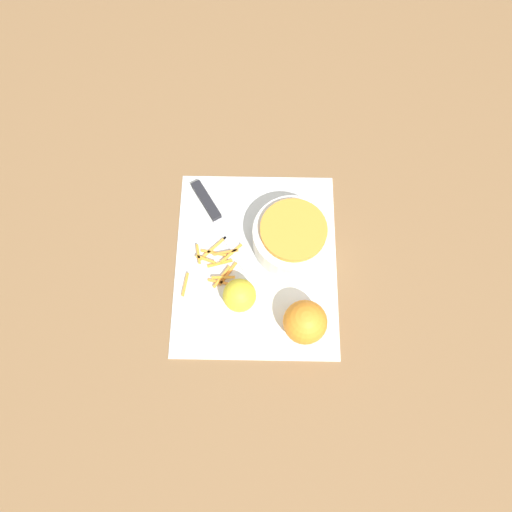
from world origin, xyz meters
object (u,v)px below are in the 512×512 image
Objects in this scene: lemon at (239,295)px; orange_left at (305,322)px; knife at (212,210)px; bowl_speckled at (293,236)px.

orange_left is at bearing 66.93° from lemon.
lemon reaches higher than knife.
knife is at bearing -112.40° from bowl_speckled.
lemon is at bearing -13.33° from knife.
orange_left is at bearing 6.70° from bowl_speckled.
orange_left reaches higher than knife.
orange_left is (0.18, 0.02, 0.01)m from bowl_speckled.
bowl_speckled is 0.18m from knife.
orange_left reaches higher than lemon.
lemon is (0.12, -0.10, -0.00)m from bowl_speckled.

